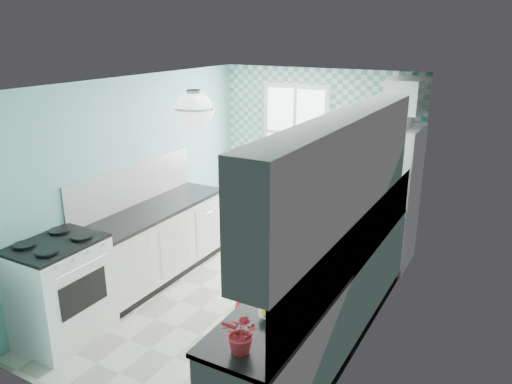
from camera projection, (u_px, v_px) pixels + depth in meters
The scene contains 26 objects.
floor at pixel (242, 298), 5.88m from camera, with size 3.00×4.40×0.02m, color silver.
ceiling at pixel (240, 81), 5.10m from camera, with size 3.00×4.40×0.02m, color white.
wall_back at pixel (318, 155), 7.32m from camera, with size 3.00×0.02×2.50m, color #73BBB3.
wall_front at pixel (87, 282), 3.65m from camera, with size 3.00×0.02×2.50m, color #73BBB3.
wall_left at pixel (137, 178), 6.19m from camera, with size 0.02×4.40×2.50m, color #73BBB3.
wall_right at pixel (376, 222), 4.79m from camera, with size 0.02×4.40×2.50m, color #73BBB3.
accent_wall at pixel (317, 156), 7.31m from camera, with size 3.00×0.01×2.50m, color #58B2A3.
window at pixel (295, 133), 7.35m from camera, with size 1.04×0.05×1.44m.
backsplash_right at pixel (360, 242), 4.49m from camera, with size 0.02×3.60×0.51m, color white.
backsplash_left at pixel (134, 184), 6.13m from camera, with size 0.02×2.15×0.51m, color white.
upper_cabinets_right at pixel (341, 169), 4.17m from camera, with size 0.33×3.20×0.90m, color white.
upper_cabinet_fridge at pixel (408, 95), 6.10m from camera, with size 0.40×0.74×0.40m, color white.
ceiling_light at pixel (195, 110), 4.49m from camera, with size 0.34×0.34×0.35m.
base_cabinets_right at pixel (327, 306), 4.85m from camera, with size 0.60×3.60×0.90m, color white.
countertop_right at pixel (327, 262), 4.71m from camera, with size 0.63×3.60×0.04m, color black.
base_cabinets_left at pixel (156, 245), 6.23m from camera, with size 0.60×2.15×0.90m, color white.
countertop_left at pixel (155, 210), 6.08m from camera, with size 0.63×2.15×0.04m, color black.
fridge at pixel (383, 195), 6.58m from camera, with size 0.81×0.80×1.85m.
stove at pixel (60, 289), 4.98m from camera, with size 0.69×0.86×1.04m.
sink at pixel (357, 231), 5.39m from camera, with size 0.44×0.37×0.53m.
rug at pixel (266, 290), 6.04m from camera, with size 0.64×0.91×0.01m, color #680A0E.
dish_towel at pixel (334, 256), 5.84m from camera, with size 0.02×0.26×0.39m, color #71BDAA.
fruit_bowl at pixel (275, 314), 3.75m from camera, with size 0.25×0.25×0.06m, color white.
potted_plant at pixel (242, 333), 3.32m from camera, with size 0.26×0.23×0.29m, color red.
soap_bottle at pixel (378, 207), 5.82m from camera, with size 0.09×0.09×0.20m, color #93ABBB.
microwave at pixel (390, 114), 6.24m from camera, with size 0.55×0.37×0.30m, color white.
Camera 1 is at (2.67, -4.46, 3.02)m, focal length 35.00 mm.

